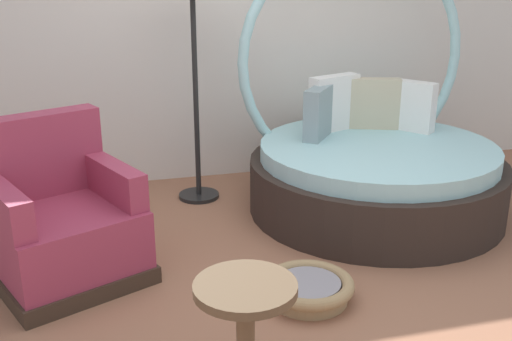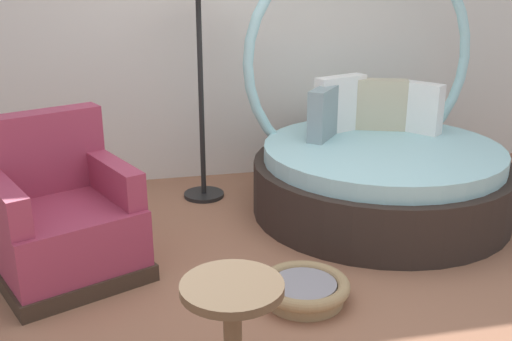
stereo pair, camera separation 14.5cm
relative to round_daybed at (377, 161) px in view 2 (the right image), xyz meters
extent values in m
cube|color=#936047|center=(-1.00, -1.05, -0.39)|extent=(8.00, 8.00, 0.02)
cube|color=silver|center=(-1.00, 1.06, 0.96)|extent=(8.00, 0.12, 2.68)
cylinder|color=#2D231E|center=(0.00, -0.08, -0.18)|extent=(1.89, 1.89, 0.40)
cylinder|color=#9ED1D6|center=(0.00, -0.08, 0.08)|extent=(1.74, 1.74, 0.12)
torus|color=#9ED1D6|center=(0.00, 0.44, 0.68)|extent=(1.88, 0.08, 1.88)
cube|color=white|center=(0.40, 0.22, 0.34)|extent=(0.33, 0.38, 0.39)
cube|color=#BCB293|center=(0.16, 0.35, 0.34)|extent=(0.42, 0.25, 0.40)
cube|color=white|center=(-0.18, 0.37, 0.36)|extent=(0.45, 0.27, 0.43)
cube|color=gray|center=(-0.37, 0.20, 0.34)|extent=(0.33, 0.38, 0.38)
cube|color=#38281E|center=(-2.22, -0.59, -0.33)|extent=(1.05, 1.05, 0.10)
cube|color=#99334C|center=(-2.22, -0.59, -0.11)|extent=(1.00, 1.00, 0.34)
cube|color=#99334C|center=(-2.34, -0.30, 0.31)|extent=(0.76, 0.46, 0.50)
cube|color=#99334C|center=(-2.51, -0.72, 0.17)|extent=(0.39, 0.67, 0.22)
cube|color=#99334C|center=(-1.92, -0.46, 0.17)|extent=(0.39, 0.67, 0.22)
cylinder|color=#9E7F56|center=(-0.92, -1.19, -0.35)|extent=(0.44, 0.44, 0.06)
torus|color=#9E7F56|center=(-0.92, -1.19, -0.28)|extent=(0.51, 0.51, 0.07)
cylinder|color=gray|center=(-0.92, -1.19, -0.29)|extent=(0.36, 0.36, 0.05)
cylinder|color=brown|center=(-1.43, -1.82, -0.14)|extent=(0.08, 0.08, 0.48)
cylinder|color=brown|center=(-1.43, -1.82, 0.12)|extent=(0.44, 0.44, 0.04)
cylinder|color=black|center=(-1.25, 0.51, -0.36)|extent=(0.32, 0.32, 0.03)
cylinder|color=black|center=(-1.25, 0.51, 0.43)|extent=(0.04, 0.04, 1.55)
camera|label=1|loc=(-1.95, -3.96, 1.40)|focal=42.32mm
camera|label=2|loc=(-1.81, -4.00, 1.40)|focal=42.32mm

